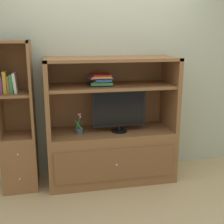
{
  "coord_description": "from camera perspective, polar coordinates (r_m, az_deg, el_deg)",
  "views": [
    {
      "loc": [
        -0.7,
        -3.06,
        1.8
      ],
      "look_at": [
        0.0,
        0.35,
        0.9
      ],
      "focal_mm": 47.56,
      "sensor_mm": 36.0,
      "label": 1
    }
  ],
  "objects": [
    {
      "name": "tv_monitor",
      "position": [
        3.6,
        1.41,
        0.32
      ],
      "size": [
        0.66,
        0.2,
        0.51
      ],
      "color": "black",
      "rests_on": "media_console"
    },
    {
      "name": "painted_rear_wall",
      "position": [
        3.9,
        -1.19,
        8.62
      ],
      "size": [
        6.0,
        0.1,
        2.8
      ],
      "primitive_type": "cube",
      "color": "#ADB29E",
      "rests_on": "ground_plane"
    },
    {
      "name": "bookshelf_tall",
      "position": [
        3.7,
        -17.46,
        -5.23
      ],
      "size": [
        0.4,
        0.42,
        1.75
      ],
      "color": "brown",
      "rests_on": "ground_plane"
    },
    {
      "name": "magazine_stack",
      "position": [
        3.55,
        -2.18,
        6.22
      ],
      "size": [
        0.3,
        0.34,
        0.14
      ],
      "color": "black",
      "rests_on": "media_console"
    },
    {
      "name": "upright_book_row",
      "position": [
        3.53,
        -19.22,
        5.21
      ],
      "size": [
        0.18,
        0.16,
        0.25
      ],
      "color": "purple",
      "rests_on": "bookshelf_tall"
    },
    {
      "name": "potted_plant",
      "position": [
        3.6,
        -6.28,
        -3.23
      ],
      "size": [
        0.1,
        0.14,
        0.26
      ],
      "color": "#384C56",
      "rests_on": "media_console"
    },
    {
      "name": "ground_plane",
      "position": [
        3.62,
        1.15,
        -15.31
      ],
      "size": [
        8.0,
        8.0,
        0.0
      ],
      "primitive_type": "plane",
      "color": "tan"
    },
    {
      "name": "media_console",
      "position": [
        3.77,
        -0.17,
        -5.75
      ],
      "size": [
        1.57,
        0.63,
        1.55
      ],
      "color": "brown",
      "rests_on": "ground_plane"
    }
  ]
}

